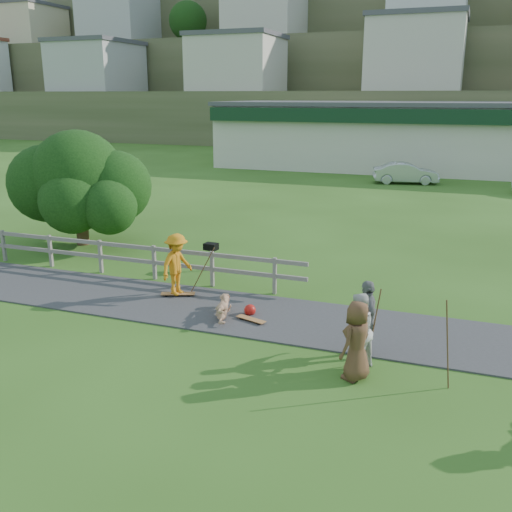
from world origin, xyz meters
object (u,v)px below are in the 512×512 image
at_px(skater_rider, 177,268).
at_px(tree, 80,197).
at_px(skater_fallen, 224,307).
at_px(spectator_b, 366,318).
at_px(car_silver, 406,173).
at_px(spectator_a, 358,331).
at_px(spectator_c, 357,341).
at_px(bbq, 211,257).

bearing_deg(skater_rider, tree, 70.87).
height_order(skater_fallen, tree, tree).
relative_size(spectator_b, car_silver, 0.42).
relative_size(spectator_a, car_silver, 0.40).
bearing_deg(spectator_a, spectator_b, -156.29).
relative_size(spectator_c, tree, 0.30).
relative_size(tree, bbq, 6.08).
distance_m(skater_rider, car_silver, 24.94).
bearing_deg(spectator_c, spectator_b, -155.30).
distance_m(skater_fallen, spectator_a, 4.19).
relative_size(skater_fallen, spectator_c, 0.92).
distance_m(spectator_b, car_silver, 26.66).
bearing_deg(spectator_b, car_silver, 163.15).
distance_m(skater_fallen, tree, 9.75).
bearing_deg(skater_rider, spectator_c, -104.70).
relative_size(spectator_c, car_silver, 0.40).
distance_m(skater_rider, spectator_a, 6.25).
relative_size(spectator_b, spectator_c, 1.05).
distance_m(skater_fallen, spectator_b, 4.03).
xyz_separation_m(skater_rider, spectator_a, (5.66, -2.64, -0.05)).
xyz_separation_m(car_silver, tree, (-10.11, -20.54, 1.20)).
xyz_separation_m(skater_rider, spectator_b, (5.73, -1.94, -0.01)).
xyz_separation_m(spectator_b, bbq, (-5.91, 4.67, -0.42)).
distance_m(spectator_b, spectator_c, 1.19).
bearing_deg(bbq, skater_rider, -80.03).
bearing_deg(car_silver, tree, 141.21).
height_order(skater_fallen, spectator_b, spectator_b).
height_order(spectator_a, spectator_c, spectator_a).
relative_size(skater_fallen, spectator_b, 0.88).
bearing_deg(tree, car_silver, 63.79).
xyz_separation_m(spectator_a, spectator_c, (0.07, -0.49, -0.00)).
distance_m(spectator_c, tree, 14.09).
distance_m(skater_rider, spectator_c, 6.53).
distance_m(spectator_a, spectator_b, 0.71).
relative_size(skater_rider, car_silver, 0.43).
relative_size(skater_rider, spectator_c, 1.06).
bearing_deg(car_silver, spectator_a, 171.31).
xyz_separation_m(skater_fallen, spectator_a, (3.80, -1.68, 0.56)).
bearing_deg(bbq, spectator_a, -36.43).
xyz_separation_m(spectator_b, tree, (-12.03, 6.05, 1.01)).
xyz_separation_m(spectator_a, car_silver, (-1.86, 27.29, -0.16)).
bearing_deg(bbq, tree, 173.46).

